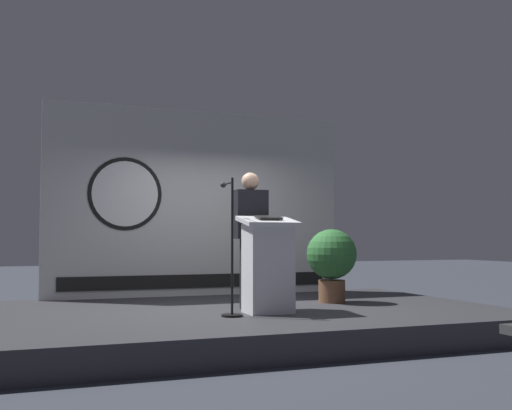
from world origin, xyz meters
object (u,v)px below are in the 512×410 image
Objects in this scene: podium at (268,265)px; speaker_person at (250,239)px; potted_plant at (332,258)px; microphone_stand at (231,267)px.

speaker_person reaches higher than podium.
speaker_person reaches higher than potted_plant.
podium is 0.74× the size of microphone_stand.
speaker_person is at bearing -167.06° from potted_plant.
podium reaches higher than potted_plant.
microphone_stand is at bearing -152.94° from potted_plant.
speaker_person is 1.34m from potted_plant.
potted_plant is at bearing 12.94° from speaker_person.
microphone_stand reaches higher than podium.
microphone_stand is 1.93m from potted_plant.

